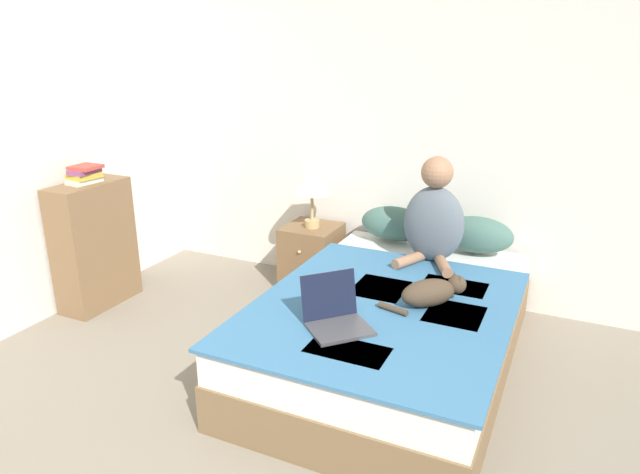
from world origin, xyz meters
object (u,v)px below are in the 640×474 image
Objects in this scene: cat_tabby at (432,292)px; book_stack_top at (85,174)px; bed at (393,329)px; pillow_far at (477,235)px; bookshelf at (94,245)px; person_sitting at (434,218)px; table_lamp at (312,184)px; nightstand at (312,257)px; laptop_open at (336,317)px; pillow_near at (394,224)px.

book_stack_top is at bearing 135.52° from cat_tabby.
bed is at bearing 116.78° from cat_tabby.
bookshelf reaches higher than pillow_far.
person_sitting is 1.04m from table_lamp.
nightstand is at bearing 36.08° from bookshelf.
cat_tabby is at bearing 3.31° from laptop_open.
bookshelf is (-2.14, 0.43, -0.07)m from laptop_open.
laptop_open is at bearing -100.25° from person_sitting.
table_lamp is 0.49× the size of bookshelf.
table_lamp is at bearing -173.08° from pillow_near.
table_lamp reaches higher than laptop_open.
pillow_near is 1.13m from cat_tabby.
laptop_open is 0.95× the size of table_lamp.
person_sitting reaches higher than laptop_open.
table_lamp is 1.65m from book_stack_top.
bookshelf is at bearing -177.30° from bed.
pillow_near is 1.47m from laptop_open.
book_stack_top is (-1.98, -1.02, 0.39)m from pillow_near.
person_sitting is 2.47m from book_stack_top.
pillow_far is at bearing 3.55° from table_lamp.
pillow_far reaches higher than bed.
cat_tabby is at bearing -75.44° from person_sitting.
book_stack_top is (-2.35, -0.72, 0.22)m from person_sitting.
pillow_far is 1.00m from cat_tabby.
bed is 1.41m from table_lamp.
nightstand is at bearing -177.47° from pillow_far.
person_sitting is 1.18m from nightstand.
laptop_open is at bearing -11.43° from book_stack_top.
person_sitting is 1.57× the size of table_lamp.
bookshelf is at bearing 135.52° from cat_tabby.
book_stack_top is (-1.33, -0.96, 0.74)m from nightstand.
bookshelf is 0.53m from book_stack_top.
pillow_near reaches higher than cat_tabby.
laptop_open is 0.84× the size of nightstand.
person_sitting is at bearing -12.49° from table_lamp.
laptop_open is at bearing -175.10° from cat_tabby.
table_lamp is at bearing -176.45° from pillow_far.
laptop_open is at bearing -11.45° from bookshelf.
book_stack_top is at bearing -158.54° from pillow_far.
pillow_far is 1.52m from laptop_open.
book_stack_top is (-2.15, 0.43, 0.47)m from laptop_open.
cat_tabby is at bearing -18.10° from bed.
pillow_far is 1.16× the size of laptop_open.
table_lamp is 1.68m from bookshelf.
cat_tabby is 1.00× the size of laptop_open.
bed is at bearing 28.30° from laptop_open.
book_stack_top is at bearing -143.99° from nightstand.
bed is 0.63m from laptop_open.
table_lamp reaches higher than pillow_near.
pillow_near is at bearing 6.92° from table_lamp.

